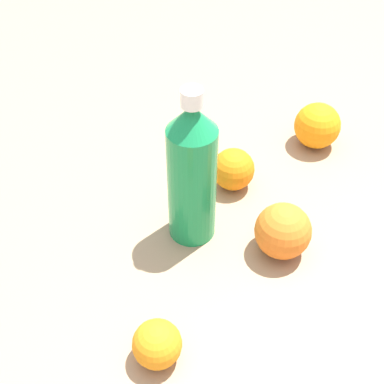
{
  "coord_description": "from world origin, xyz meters",
  "views": [
    {
      "loc": [
        -0.54,
        -0.2,
        0.61
      ],
      "look_at": [
        -0.02,
        -0.01,
        0.08
      ],
      "focal_mm": 50.55,
      "sensor_mm": 36.0,
      "label": 1
    }
  ],
  "objects_px": {
    "orange_2": "(233,169)",
    "orange_3": "(157,344)",
    "water_bottle": "(192,173)",
    "orange_0": "(283,231)",
    "orange_1": "(317,126)"
  },
  "relations": [
    {
      "from": "orange_2",
      "to": "orange_3",
      "type": "distance_m",
      "value": 0.33
    },
    {
      "from": "water_bottle",
      "to": "orange_3",
      "type": "height_order",
      "value": "water_bottle"
    },
    {
      "from": "orange_0",
      "to": "orange_1",
      "type": "bearing_deg",
      "value": 0.75
    },
    {
      "from": "orange_2",
      "to": "orange_3",
      "type": "xyz_separation_m",
      "value": [
        -0.33,
        -0.01,
        -0.0
      ]
    },
    {
      "from": "water_bottle",
      "to": "orange_1",
      "type": "distance_m",
      "value": 0.31
    },
    {
      "from": "orange_0",
      "to": "orange_1",
      "type": "relative_size",
      "value": 1.01
    },
    {
      "from": "orange_1",
      "to": "orange_0",
      "type": "bearing_deg",
      "value": -179.25
    },
    {
      "from": "orange_1",
      "to": "water_bottle",
      "type": "bearing_deg",
      "value": 154.26
    },
    {
      "from": "orange_1",
      "to": "orange_3",
      "type": "height_order",
      "value": "orange_1"
    },
    {
      "from": "water_bottle",
      "to": "orange_2",
      "type": "relative_size",
      "value": 3.64
    },
    {
      "from": "water_bottle",
      "to": "orange_2",
      "type": "height_order",
      "value": "water_bottle"
    },
    {
      "from": "water_bottle",
      "to": "orange_0",
      "type": "bearing_deg",
      "value": 68.01
    },
    {
      "from": "orange_2",
      "to": "orange_3",
      "type": "relative_size",
      "value": 1.13
    },
    {
      "from": "orange_2",
      "to": "orange_0",
      "type": "bearing_deg",
      "value": -134.93
    },
    {
      "from": "orange_0",
      "to": "orange_1",
      "type": "height_order",
      "value": "same"
    }
  ]
}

